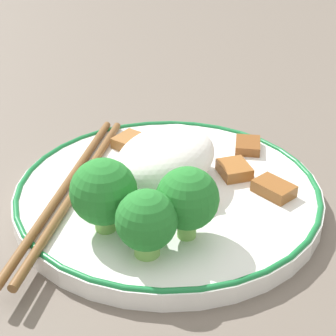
{
  "coord_description": "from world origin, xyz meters",
  "views": [
    {
      "loc": [
        0.33,
        0.24,
        0.27
      ],
      "look_at": [
        0.0,
        0.0,
        0.04
      ],
      "focal_mm": 60.0,
      "sensor_mm": 36.0,
      "label": 1
    }
  ],
  "objects_px": {
    "broccoli_back_left": "(104,193)",
    "chopsticks": "(70,189)",
    "plate": "(168,194)",
    "broccoli_back_center": "(146,221)",
    "broccoli_back_right": "(187,199)"
  },
  "relations": [
    {
      "from": "chopsticks",
      "to": "broccoli_back_center",
      "type": "bearing_deg",
      "value": 75.11
    },
    {
      "from": "broccoli_back_center",
      "to": "chopsticks",
      "type": "relative_size",
      "value": 0.22
    },
    {
      "from": "plate",
      "to": "broccoli_back_center",
      "type": "bearing_deg",
      "value": 25.83
    },
    {
      "from": "broccoli_back_center",
      "to": "chopsticks",
      "type": "xyz_separation_m",
      "value": [
        -0.03,
        -0.1,
        -0.02
      ]
    },
    {
      "from": "plate",
      "to": "chopsticks",
      "type": "xyz_separation_m",
      "value": [
        0.05,
        -0.06,
        0.01
      ]
    },
    {
      "from": "broccoli_back_left",
      "to": "chopsticks",
      "type": "distance_m",
      "value": 0.07
    },
    {
      "from": "broccoli_back_left",
      "to": "chopsticks",
      "type": "relative_size",
      "value": 0.25
    },
    {
      "from": "broccoli_back_center",
      "to": "chopsticks",
      "type": "height_order",
      "value": "broccoli_back_center"
    },
    {
      "from": "broccoli_back_center",
      "to": "plate",
      "type": "bearing_deg",
      "value": -154.17
    },
    {
      "from": "chopsticks",
      "to": "broccoli_back_left",
      "type": "bearing_deg",
      "value": 69.77
    },
    {
      "from": "broccoli_back_center",
      "to": "chopsticks",
      "type": "bearing_deg",
      "value": -104.89
    },
    {
      "from": "plate",
      "to": "broccoli_back_right",
      "type": "relative_size",
      "value": 4.59
    },
    {
      "from": "broccoli_back_right",
      "to": "chopsticks",
      "type": "xyz_separation_m",
      "value": [
        0.01,
        -0.11,
        -0.03
      ]
    },
    {
      "from": "broccoli_back_right",
      "to": "broccoli_back_center",
      "type": "bearing_deg",
      "value": -18.48
    },
    {
      "from": "plate",
      "to": "chopsticks",
      "type": "relative_size",
      "value": 1.12
    }
  ]
}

